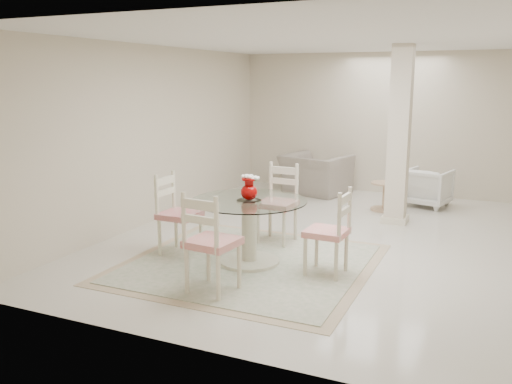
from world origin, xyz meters
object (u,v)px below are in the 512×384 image
at_px(red_vase, 249,188).
at_px(dining_chair_north, 279,197).
at_px(recliner_taupe, 316,174).
at_px(dining_table, 249,232).
at_px(dining_chair_west, 175,208).
at_px(dining_chair_south, 208,236).
at_px(dining_chair_east, 333,226).
at_px(armchair_white, 428,187).
at_px(column, 399,136).
at_px(side_table, 384,197).

bearing_deg(red_vase, dining_chair_north, 91.23).
distance_m(red_vase, recliner_taupe, 4.34).
relative_size(dining_table, red_vase, 4.53).
height_order(dining_chair_west, dining_chair_south, dining_chair_south).
height_order(dining_chair_east, dining_chair_south, dining_chair_south).
bearing_deg(recliner_taupe, armchair_white, -170.72).
xyz_separation_m(column, recliner_taupe, (-1.81, 1.57, -0.97)).
bearing_deg(dining_table, dining_chair_south, -89.04).
height_order(red_vase, side_table, red_vase).
bearing_deg(red_vase, dining_chair_south, -89.06).
distance_m(dining_chair_north, dining_chair_south, 2.05).
bearing_deg(dining_chair_north, side_table, 70.77).
bearing_deg(column, dining_chair_north, -127.35).
height_order(column, dining_chair_south, column).
bearing_deg(red_vase, dining_chair_east, 1.04).
relative_size(column, dining_table, 1.97).
bearing_deg(red_vase, dining_chair_west, -178.44).
bearing_deg(dining_chair_west, dining_chair_east, -87.91).
height_order(dining_chair_east, dining_chair_north, dining_chair_north).
bearing_deg(armchair_white, dining_chair_west, 71.25).
bearing_deg(dining_chair_west, recliner_taupe, -5.47).
bearing_deg(dining_chair_south, dining_chair_west, -37.95).
xyz_separation_m(column, armchair_white, (0.31, 1.37, -1.02)).
height_order(dining_table, armchair_white, dining_table).
xyz_separation_m(column, dining_chair_north, (-1.28, -1.68, -0.73)).
relative_size(dining_table, recliner_taupe, 1.17).
relative_size(column, red_vase, 8.90).
bearing_deg(dining_table, dining_chair_north, 91.21).
relative_size(dining_table, side_table, 2.83).
bearing_deg(red_vase, side_table, 74.51).
xyz_separation_m(red_vase, dining_chair_west, (-1.02, -0.03, -0.33)).
height_order(dining_chair_west, side_table, dining_chair_west).
height_order(red_vase, dining_chair_west, dining_chair_west).
height_order(recliner_taupe, armchair_white, recliner_taupe).
relative_size(dining_chair_east, recliner_taupe, 0.95).
bearing_deg(dining_chair_south, dining_chair_east, -127.78).
xyz_separation_m(dining_chair_east, side_table, (-0.07, 3.40, -0.36)).
relative_size(red_vase, dining_chair_north, 0.26).
xyz_separation_m(dining_chair_west, side_table, (1.97, 3.45, -0.38)).
distance_m(dining_chair_east, armchair_white, 4.10).
relative_size(dining_chair_south, recliner_taupe, 1.02).
bearing_deg(column, recliner_taupe, 139.06).
height_order(dining_chair_east, armchair_white, dining_chair_east).
relative_size(dining_chair_east, armchair_white, 1.52).
height_order(dining_chair_east, dining_chair_west, dining_chair_west).
bearing_deg(side_table, armchair_white, 46.31).
distance_m(column, dining_chair_east, 2.80).
xyz_separation_m(red_vase, dining_chair_south, (0.02, -1.03, -0.30)).
relative_size(dining_chair_north, side_table, 2.44).
bearing_deg(armchair_white, dining_table, 82.50).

